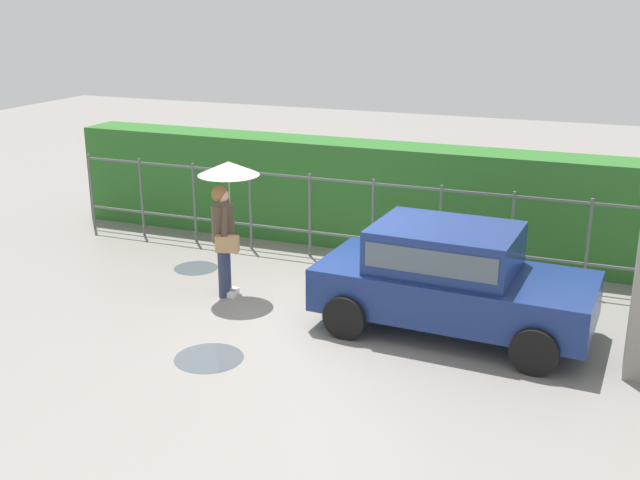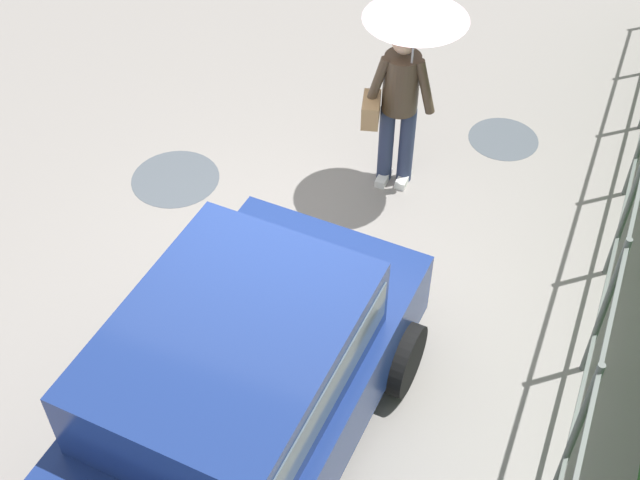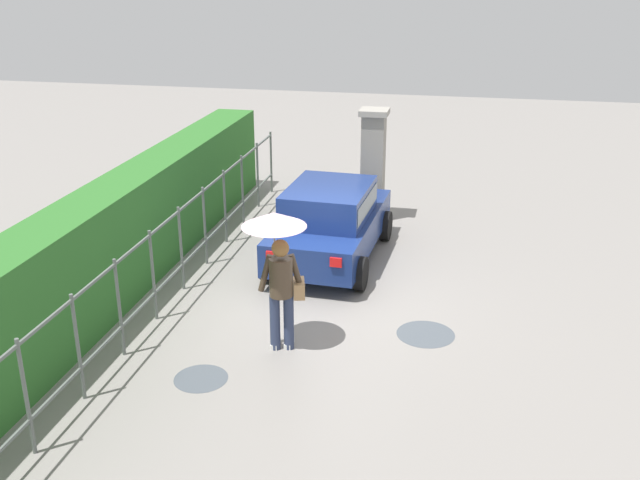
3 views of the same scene
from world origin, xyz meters
TOP-DOWN VIEW (x-y plane):
  - ground_plane at (0.00, 0.00)m, footprint 40.00×40.00m
  - car at (1.64, 0.19)m, footprint 3.81×2.02m
  - pedestrian at (-1.82, 0.26)m, footprint 0.92×0.92m
  - fence_section at (-0.19, 2.42)m, footprint 11.64×0.05m
  - puddle_near at (-1.00, -1.82)m, footprint 0.89×0.89m
  - puddle_far at (-2.91, 1.10)m, footprint 0.74×0.74m

SIDE VIEW (x-z plane):
  - ground_plane at x=0.00m, z-range 0.00..0.00m
  - puddle_near at x=-1.00m, z-range 0.00..0.00m
  - puddle_far at x=-2.91m, z-range 0.00..0.00m
  - car at x=1.64m, z-range 0.06..1.54m
  - fence_section at x=-0.19m, z-range 0.07..1.57m
  - pedestrian at x=-1.82m, z-range 0.47..2.55m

